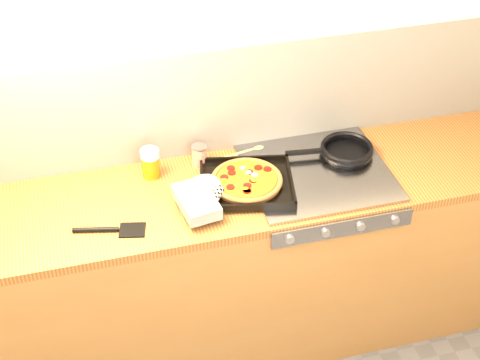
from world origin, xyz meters
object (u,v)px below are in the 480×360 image
object	(u,v)px
frying_pan	(346,150)
juice_glass	(150,163)
tomato_can	(200,156)
pizza_on_tray	(233,186)

from	to	relation	value
frying_pan	juice_glass	bearing A→B (deg)	174.32
frying_pan	tomato_can	bearing A→B (deg)	170.15
pizza_on_tray	frying_pan	size ratio (longest dim) A/B	1.33
pizza_on_tray	juice_glass	distance (m)	0.37
tomato_can	juice_glass	distance (m)	0.22
pizza_on_tray	juice_glass	bearing A→B (deg)	145.59
pizza_on_tray	juice_glass	xyz separation A→B (m)	(-0.31, 0.21, 0.03)
frying_pan	juice_glass	distance (m)	0.86
pizza_on_tray	tomato_can	world-z (taller)	tomato_can
tomato_can	frying_pan	bearing A→B (deg)	-9.85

